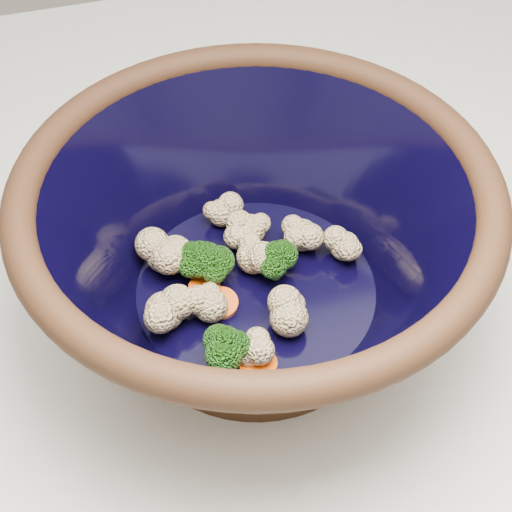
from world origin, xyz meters
The scene contains 3 objects.
counter centered at (0.00, 0.00, 0.45)m, with size 1.20×1.20×0.90m, color white.
mixing_bowl centered at (-0.09, -0.02, 0.99)m, with size 0.43×0.43×0.17m.
vegetable_pile centered at (-0.11, -0.01, 0.96)m, with size 0.21×0.20×0.05m.
Camera 1 is at (-0.21, -0.41, 1.44)m, focal length 50.00 mm.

